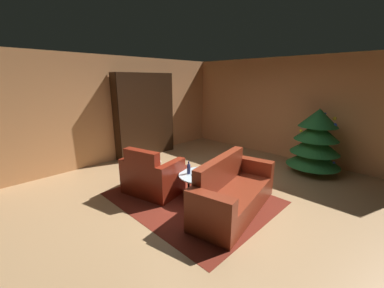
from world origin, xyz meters
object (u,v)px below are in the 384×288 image
Objects in this scene: armchair_red at (152,177)px; decorated_tree at (316,141)px; couch_red at (233,193)px; bookshelf_unit at (149,116)px; coffee_table at (200,176)px; book_stack_on_table at (201,172)px; bottle_on_table at (189,169)px.

armchair_red is 0.78× the size of decorated_tree.
bookshelf_unit is at bearing 165.81° from couch_red.
coffee_table is 3.39× the size of book_stack_on_table.
armchair_red reaches higher than couch_red.
book_stack_on_table is at bearing 33.87° from armchair_red.
armchair_red reaches higher than book_stack_on_table.
bookshelf_unit is 9.61× the size of bottle_on_table.
coffee_table is (-0.68, -0.04, 0.11)m from couch_red.
bottle_on_table is at bearing -147.11° from coffee_table.
bookshelf_unit is 1.53× the size of decorated_tree.
bottle_on_table is (0.60, 0.40, 0.22)m from armchair_red.
book_stack_on_table is at bearing -176.93° from couch_red.
armchair_red is 3.75m from decorated_tree.
bookshelf_unit is 3.72m from couch_red.
bookshelf_unit reaches higher than decorated_tree.
bookshelf_unit is 3.05m from book_stack_on_table.
decorated_tree is (3.88, 1.79, -0.35)m from bookshelf_unit.
bottle_on_table is at bearing 33.83° from armchair_red.
couch_red is 0.71m from book_stack_on_table.
armchair_red is 0.75m from bottle_on_table.
couch_red is (3.52, -0.89, -0.80)m from bookshelf_unit.
coffee_table is (2.84, -0.93, -0.69)m from bookshelf_unit.
decorated_tree reaches higher than armchair_red.
book_stack_on_table is 2.92m from decorated_tree.
armchair_red is at bearing -146.38° from coffee_table.
bookshelf_unit is 2.92m from bottle_on_table.
coffee_table is at bearing -110.01° from book_stack_on_table.
coffee_table is 3.32× the size of bottle_on_table.
book_stack_on_table is 0.98× the size of bottle_on_table.
armchair_red is at bearing -158.97° from couch_red.
bottle_on_table is (2.66, -1.05, -0.56)m from bookshelf_unit.
book_stack_on_table reaches higher than coffee_table.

